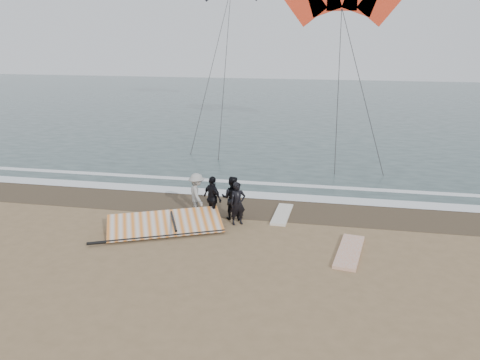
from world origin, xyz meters
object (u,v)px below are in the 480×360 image
object	(u,v)px
man_main	(238,203)
board_white	(349,251)
board_cream	(282,214)
sail_rig	(165,224)

from	to	relation	value
man_main	board_white	distance (m)	4.39
man_main	board_cream	distance (m)	2.07
board_cream	sail_rig	world-z (taller)	sail_rig
board_white	sail_rig	xyz separation A→B (m)	(-6.47, 0.70, 0.15)
board_cream	board_white	bearing A→B (deg)	-46.12
man_main	board_white	bearing A→B (deg)	-52.85
board_white	board_cream	distance (m)	3.76
board_cream	man_main	bearing A→B (deg)	-139.70
man_main	board_cream	bearing A→B (deg)	7.24
board_white	sail_rig	size ratio (longest dim) A/B	0.58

